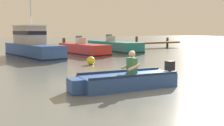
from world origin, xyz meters
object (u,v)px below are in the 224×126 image
Objects in this scene: moored_boat_teal at (113,47)px; moored_boat_blue at (32,46)px; moored_boat_red at (84,50)px; mooring_buoy at (91,60)px; rowboat_with_person at (126,80)px.

moored_boat_blue is at bearing -168.43° from moored_boat_teal.
moored_boat_teal reaches higher than moored_boat_red.
mooring_buoy is (-5.45, -6.59, -0.20)m from moored_boat_teal.
mooring_buoy is at bearing -129.56° from moored_boat_teal.
rowboat_with_person is at bearing -119.85° from moored_boat_teal.
moored_boat_red is (3.70, 11.03, 0.14)m from rowboat_with_person.
moored_boat_red reaches higher than rowboat_with_person.
rowboat_with_person is 10.94m from moored_boat_blue.
moored_boat_blue is (-0.08, 10.92, 0.55)m from rowboat_with_person.
mooring_buoy is (1.67, 5.80, -0.03)m from rowboat_with_person.
moored_boat_blue reaches higher than rowboat_with_person.
rowboat_with_person is 0.75× the size of moored_boat_red.
moored_boat_red is (3.78, 0.10, -0.41)m from moored_boat_blue.
moored_boat_red is at bearing -158.16° from moored_boat_teal.
moored_boat_blue is 7.35m from moored_boat_teal.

